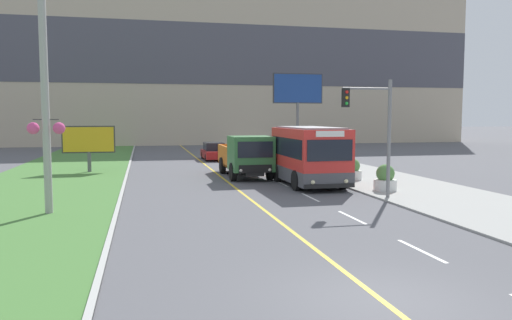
% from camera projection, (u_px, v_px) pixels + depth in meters
% --- Properties ---
extents(ground_plane, '(300.00, 300.00, 0.00)m').
position_uv_depth(ground_plane, '(383.00, 302.00, 9.80)').
color(ground_plane, '#56565B').
extents(lane_marking_centre, '(2.88, 140.00, 0.01)m').
position_uv_depth(lane_marking_centre, '(352.00, 265.00, 12.18)').
color(lane_marking_centre, gold).
rests_on(lane_marking_centre, ground_plane).
extents(apartment_block_background, '(80.00, 8.04, 21.89)m').
position_uv_depth(apartment_block_background, '(177.00, 61.00, 65.64)').
color(apartment_block_background, '#BCAD93').
rests_on(apartment_block_background, ground_plane).
extents(city_bus, '(2.70, 6.06, 3.09)m').
position_uv_depth(city_bus, '(309.00, 156.00, 26.20)').
color(city_bus, red).
rests_on(city_bus, ground_plane).
extents(dump_truck, '(2.43, 6.71, 2.51)m').
position_uv_depth(dump_truck, '(248.00, 157.00, 29.33)').
color(dump_truck, black).
rests_on(dump_truck, ground_plane).
extents(car_distant, '(1.80, 4.30, 1.45)m').
position_uv_depth(car_distant, '(214.00, 152.00, 41.93)').
color(car_distant, maroon).
rests_on(car_distant, ground_plane).
extents(utility_pole_near, '(1.80, 0.44, 9.50)m').
position_uv_depth(utility_pole_near, '(45.00, 93.00, 18.27)').
color(utility_pole_near, '#9E9E99').
rests_on(utility_pole_near, ground_plane).
extents(traffic_light_mast, '(2.28, 0.32, 5.22)m').
position_uv_depth(traffic_light_mast, '(375.00, 123.00, 21.58)').
color(traffic_light_mast, slate).
rests_on(traffic_light_mast, ground_plane).
extents(billboard_large, '(4.54, 0.24, 7.44)m').
position_uv_depth(billboard_large, '(298.00, 92.00, 44.21)').
color(billboard_large, '#59595B').
rests_on(billboard_large, ground_plane).
extents(billboard_small, '(3.32, 0.24, 3.03)m').
position_uv_depth(billboard_small, '(89.00, 141.00, 32.43)').
color(billboard_small, '#59595B').
rests_on(billboard_small, ground_plane).
extents(planter_round_near, '(1.10, 1.10, 1.25)m').
position_uv_depth(planter_round_near, '(385.00, 179.00, 24.06)').
color(planter_round_near, silver).
rests_on(planter_round_near, sidewalk_right).
extents(planter_round_second, '(0.98, 0.98, 1.18)m').
position_uv_depth(planter_round_second, '(353.00, 170.00, 28.08)').
color(planter_round_second, silver).
rests_on(planter_round_second, sidewalk_right).
extents(planter_round_third, '(1.07, 1.07, 1.20)m').
position_uv_depth(planter_round_third, '(326.00, 164.00, 32.06)').
color(planter_round_third, silver).
rests_on(planter_round_third, sidewalk_right).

